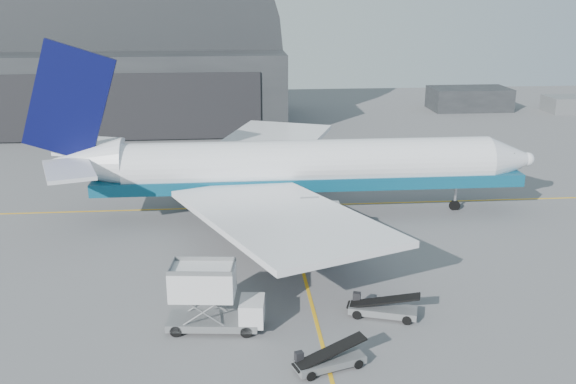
{
  "coord_description": "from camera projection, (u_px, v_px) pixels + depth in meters",
  "views": [
    {
      "loc": [
        -5.16,
        -41.23,
        20.8
      ],
      "look_at": [
        -0.61,
        10.4,
        4.5
      ],
      "focal_mm": 40.0,
      "sensor_mm": 36.0,
      "label": 1
    }
  ],
  "objects": [
    {
      "name": "distant_bldg_b",
      "position": [
        568.0,
        112.0,
        115.07
      ],
      "size": [
        8.0,
        6.0,
        2.8
      ],
      "primitive_type": "cube",
      "color": "slate",
      "rests_on": "ground"
    },
    {
      "name": "ground",
      "position": [
        309.0,
        295.0,
        45.85
      ],
      "size": [
        200.0,
        200.0,
        0.0
      ],
      "primitive_type": "plane",
      "color": "#565659",
      "rests_on": "ground"
    },
    {
      "name": "taxi_lines",
      "position": [
        293.0,
        232.0,
        57.88
      ],
      "size": [
        80.0,
        42.12,
        0.02
      ],
      "color": "gold",
      "rests_on": "ground"
    },
    {
      "name": "belt_loader_a",
      "position": [
        329.0,
        360.0,
        36.81
      ],
      "size": [
        4.49,
        2.65,
        1.69
      ],
      "rotation": [
        0.0,
        0.0,
        0.32
      ],
      "color": "slate",
      "rests_on": "ground"
    },
    {
      "name": "distant_bldg_a",
      "position": [
        468.0,
        110.0,
        117.45
      ],
      "size": [
        14.0,
        8.0,
        4.0
      ],
      "primitive_type": "cube",
      "color": "black",
      "rests_on": "ground"
    },
    {
      "name": "pushback_tug",
      "position": [
        293.0,
        250.0,
        51.81
      ],
      "size": [
        5.17,
        4.13,
        2.11
      ],
      "rotation": [
        0.0,
        0.0,
        -0.41
      ],
      "color": "black",
      "rests_on": "ground"
    },
    {
      "name": "belt_loader_b",
      "position": [
        382.0,
        309.0,
        42.72
      ],
      "size": [
        4.86,
        2.86,
        1.82
      ],
      "rotation": [
        0.0,
        0.0,
        -0.32
      ],
      "color": "slate",
      "rests_on": "ground"
    },
    {
      "name": "hangar",
      "position": [
        126.0,
        64.0,
        102.86
      ],
      "size": [
        50.0,
        28.3,
        28.0
      ],
      "color": "black",
      "rests_on": "ground"
    },
    {
      "name": "traffic_cone",
      "position": [
        397.0,
        307.0,
        43.61
      ],
      "size": [
        0.38,
        0.38,
        0.55
      ],
      "color": "#FC3C07",
      "rests_on": "ground"
    },
    {
      "name": "airliner",
      "position": [
        289.0,
        167.0,
        60.89
      ],
      "size": [
        48.43,
        46.96,
        17.0
      ],
      "color": "white",
      "rests_on": "ground"
    },
    {
      "name": "catering_truck",
      "position": [
        212.0,
        299.0,
        40.66
      ],
      "size": [
        6.38,
        2.95,
        4.24
      ],
      "rotation": [
        0.0,
        0.0,
        -0.11
      ],
      "color": "slate",
      "rests_on": "ground"
    }
  ]
}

